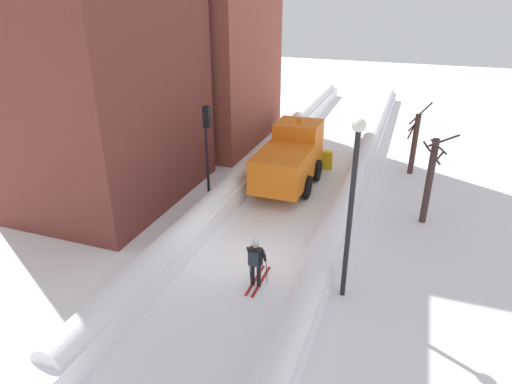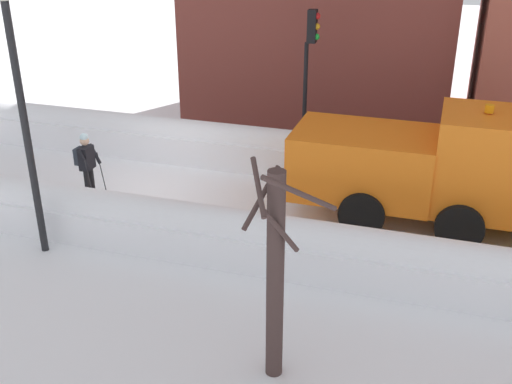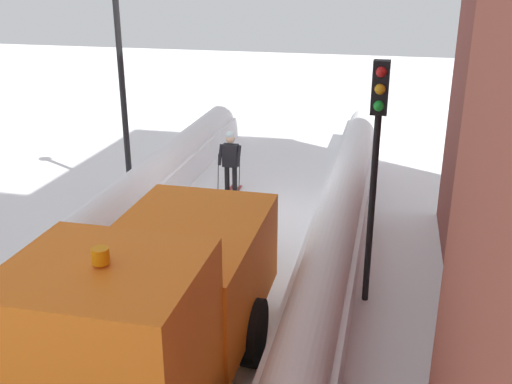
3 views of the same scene
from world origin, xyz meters
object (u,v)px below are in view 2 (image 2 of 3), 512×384
(traffic_light_pole, at_px, (310,60))
(bare_tree_near, at_px, (275,273))
(plow_truck, at_px, (418,166))
(street_lamp, at_px, (20,94))
(skier, at_px, (87,162))

(traffic_light_pole, relative_size, bare_tree_near, 1.16)
(plow_truck, xyz_separation_m, street_lamp, (4.02, -7.85, 2.18))
(traffic_light_pole, bearing_deg, bare_tree_near, 10.14)
(plow_truck, bearing_deg, traffic_light_pole, -129.49)
(skier, bearing_deg, street_lamp, 10.51)
(plow_truck, xyz_separation_m, bare_tree_near, (6.37, -1.75, 0.49))
(street_lamp, relative_size, bare_tree_near, 1.49)
(street_lamp, bearing_deg, plow_truck, 117.14)
(skier, distance_m, bare_tree_near, 8.45)
(skier, relative_size, street_lamp, 0.31)
(traffic_light_pole, bearing_deg, plow_truck, 50.51)
(street_lamp, bearing_deg, skier, -169.49)
(skier, relative_size, bare_tree_near, 0.46)
(skier, height_order, traffic_light_pole, traffic_light_pole)
(plow_truck, height_order, street_lamp, street_lamp)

